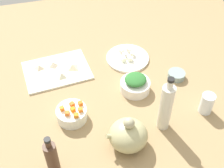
{
  "coord_description": "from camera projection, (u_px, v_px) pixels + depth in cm",
  "views": [
    {
      "loc": [
        25.87,
        97.43,
        109.41
      ],
      "look_at": [
        0.0,
        0.0,
        8.0
      ],
      "focal_mm": 48.63,
      "sensor_mm": 36.0,
      "label": 1
    }
  ],
  "objects": [
    {
      "name": "carrot_cube_4",
      "position": [
        72.0,
        104.0,
        1.32
      ],
      "size": [
        2.43,
        2.43,
        1.8
      ],
      "primitive_type": "cube",
      "rotation": [
        0.0,
        0.0,
        0.48
      ],
      "color": "orange",
      "rests_on": "bowl_carrots"
    },
    {
      "name": "dumpling_2",
      "position": [
        73.0,
        66.0,
        1.56
      ],
      "size": [
        7.66,
        7.82,
        2.53
      ],
      "primitive_type": "pyramid",
      "rotation": [
        0.0,
        0.0,
        5.34
      ],
      "color": "beige",
      "rests_on": "cutting_board"
    },
    {
      "name": "cutting_board",
      "position": [
        57.0,
        71.0,
        1.56
      ],
      "size": [
        34.83,
        27.27,
        1.0
      ],
      "primitive_type": "cube",
      "rotation": [
        0.0,
        0.0,
        0.1
      ],
      "color": "white",
      "rests_on": "tabletop"
    },
    {
      "name": "tofu_cube_3",
      "position": [
        129.0,
        50.0,
        1.65
      ],
      "size": [
        3.1,
        3.1,
        2.2
      ],
      "primitive_type": "cube",
      "rotation": [
        0.0,
        0.0,
        2.44
      ],
      "color": "white",
      "rests_on": "plate_tofu"
    },
    {
      "name": "bottle_1",
      "position": [
        52.0,
        159.0,
        1.1
      ],
      "size": [
        4.66,
        4.66,
        21.59
      ],
      "color": "#4B3122",
      "rests_on": "tabletop"
    },
    {
      "name": "bottle_0",
      "position": [
        166.0,
        107.0,
        1.23
      ],
      "size": [
        5.42,
        5.42,
        28.35
      ],
      "color": "silver",
      "rests_on": "tabletop"
    },
    {
      "name": "bowl_carrots",
      "position": [
        72.0,
        114.0,
        1.33
      ],
      "size": [
        13.44,
        13.44,
        5.72
      ],
      "primitive_type": "cylinder",
      "color": "white",
      "rests_on": "tabletop"
    },
    {
      "name": "carrot_cube_2",
      "position": [
        73.0,
        110.0,
        1.3
      ],
      "size": [
        2.3,
        2.3,
        1.8
      ],
      "primitive_type": "cube",
      "rotation": [
        0.0,
        0.0,
        1.92
      ],
      "color": "orange",
      "rests_on": "bowl_carrots"
    },
    {
      "name": "teapot",
      "position": [
        128.0,
        135.0,
        1.21
      ],
      "size": [
        17.34,
        15.48,
        16.35
      ],
      "color": "tan",
      "rests_on": "tabletop"
    },
    {
      "name": "bowl_small_side",
      "position": [
        176.0,
        75.0,
        1.52
      ],
      "size": [
        8.67,
        8.67,
        3.3
      ],
      "primitive_type": "cylinder",
      "color": "gray",
      "rests_on": "tabletop"
    },
    {
      "name": "carrot_cube_1",
      "position": [
        80.0,
        110.0,
        1.3
      ],
      "size": [
        1.97,
        1.97,
        1.8
      ],
      "primitive_type": "cube",
      "rotation": [
        0.0,
        0.0,
        0.1
      ],
      "color": "orange",
      "rests_on": "bowl_carrots"
    },
    {
      "name": "chopped_greens_mound",
      "position": [
        136.0,
        79.0,
        1.42
      ],
      "size": [
        10.96,
        10.59,
        3.47
      ],
      "primitive_type": "ellipsoid",
      "rotation": [
        0.0,
        0.0,
        0.06
      ],
      "color": "#2E6F2F",
      "rests_on": "bowl_greens"
    },
    {
      "name": "tofu_cube_1",
      "position": [
        130.0,
        59.0,
        1.6
      ],
      "size": [
        2.83,
        2.83,
        2.2
      ],
      "primitive_type": "cube",
      "rotation": [
        0.0,
        0.0,
        2.79
      ],
      "color": "#F2F1CD",
      "rests_on": "plate_tofu"
    },
    {
      "name": "tabletop",
      "position": [
        112.0,
        93.0,
        1.48
      ],
      "size": [
        190.0,
        190.0,
        3.0
      ],
      "primitive_type": "cube",
      "color": "#987C53",
      "rests_on": "ground"
    },
    {
      "name": "carrot_cube_6",
      "position": [
        76.0,
        116.0,
        1.28
      ],
      "size": [
        2.23,
        2.23,
        1.8
      ],
      "primitive_type": "cube",
      "rotation": [
        0.0,
        0.0,
        1.29
      ],
      "color": "orange",
      "rests_on": "bowl_carrots"
    },
    {
      "name": "dumpling_0",
      "position": [
        39.0,
        67.0,
        1.56
      ],
      "size": [
        5.48,
        5.16,
        2.2
      ],
      "primitive_type": "pyramid",
      "rotation": [
        0.0,
        0.0,
        2.76
      ],
      "color": "beige",
      "rests_on": "cutting_board"
    },
    {
      "name": "carrot_cube_5",
      "position": [
        80.0,
        104.0,
        1.32
      ],
      "size": [
        2.15,
        2.15,
        1.8
      ],
      "primitive_type": "cube",
      "rotation": [
        0.0,
        0.0,
        0.22
      ],
      "color": "orange",
      "rests_on": "bowl_carrots"
    },
    {
      "name": "bowl_greens",
      "position": [
        135.0,
        86.0,
        1.45
      ],
      "size": [
        14.35,
        14.35,
        5.3
      ],
      "primitive_type": "cylinder",
      "color": "white",
      "rests_on": "tabletop"
    },
    {
      "name": "carrot_cube_0",
      "position": [
        67.0,
        113.0,
        1.28
      ],
      "size": [
        2.28,
        2.28,
        1.8
      ],
      "primitive_type": "cube",
      "rotation": [
        0.0,
        0.0,
        2.81
      ],
      "color": "orange",
      "rests_on": "bowl_carrots"
    },
    {
      "name": "plate_tofu",
      "position": [
        127.0,
        58.0,
        1.63
      ],
      "size": [
        22.88,
        22.88,
        1.2
      ],
      "primitive_type": "cylinder",
      "color": "white",
      "rests_on": "tabletop"
    },
    {
      "name": "dumpling_3",
      "position": [
        53.0,
        64.0,
        1.57
      ],
      "size": [
        4.46,
        4.69,
        2.57
      ],
      "primitive_type": "pyramid",
      "rotation": [
        0.0,
        0.0,
        4.9
      ],
      "color": "beige",
      "rests_on": "cutting_board"
    },
    {
      "name": "tofu_cube_5",
      "position": [
        122.0,
        51.0,
        1.65
      ],
      "size": [
        2.86,
        2.86,
        2.2
      ],
      "primitive_type": "cube",
      "rotation": [
        0.0,
        0.0,
        0.38
      ],
      "color": "#F5E2CB",
      "rests_on": "plate_tofu"
    },
    {
      "name": "drinking_glass_0",
      "position": [
        207.0,
        103.0,
        1.34
      ],
      "size": [
        5.96,
        5.96,
        10.02
      ],
      "primitive_type": "cylinder",
      "color": "white",
      "rests_on": "tabletop"
    },
    {
      "name": "carrot_cube_3",
      "position": [
        62.0,
        109.0,
        1.3
      ],
      "size": [
        2.14,
        2.14,
        1.8
      ],
      "primitive_type": "cube",
      "rotation": [
        0.0,
        0.0,
        1.78
      ],
      "color": "orange",
      "rests_on": "bowl_carrots"
    },
    {
      "name": "tofu_cube_4",
      "position": [
        132.0,
        54.0,
        1.63
      ],
      "size": [
        2.99,
        2.99,
        2.2
      ],
      "primitive_type": "cube",
      "rotation": [
        0.0,
        0.0,
        1.07
      ],
      "color": "white",
      "rests_on": "plate_tofu"
    },
    {
      "name": "tofu_cube_2",
      "position": [
        125.0,
        55.0,
        1.62
      ],
      "size": [
        2.78,
        2.78,
        2.2
      ],
      "primitive_type": "cube",
      "rotation": [
        0.0,
        0.0,
        0.32
      ],
      "color": "white",
      "rests_on": "plate_tofu"
    },
    {
      "name": "tofu_cube_0",
      "position": [
        123.0,
        59.0,
        1.6
      ],
      "size": [
        2.5,
        2.5,
        2.2
      ],
      "primitive_type": "cube",
      "rotation": [
        0.0,
        0.0,
        1.72
      ],
      "color": "#EBF4CB",
      "rests_on": "plate_tofu"
    },
    {
      "name": "dumpling_1",
      "position": [
        62.0,
        75.0,
        1.51
      ],
      "size": [
        5.96,
        5.97,
        2.52
      ],
      "primitive_type": "pyramid",
      "rotation": [
        0.0,
        0.0,
        0.95
      ],
      "color": "beige",
      "rests_on": "cutting_board"
    }
  ]
}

